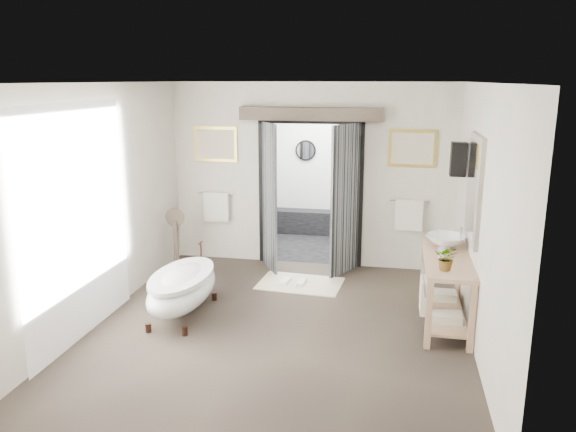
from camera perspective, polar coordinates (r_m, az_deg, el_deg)
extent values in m
plane|color=#453B2E|center=(6.96, -0.95, -11.21)|extent=(5.00, 5.00, 0.00)
cube|color=beige|center=(4.18, -8.13, -7.28)|extent=(4.50, 0.02, 2.90)
cube|color=beige|center=(7.28, -18.61, 1.22)|extent=(0.02, 5.00, 2.90)
cube|color=beige|center=(6.42, 19.05, -0.42)|extent=(0.02, 5.00, 2.90)
cube|color=beige|center=(9.25, -7.09, 4.38)|extent=(1.45, 0.02, 2.90)
cube|color=beige|center=(8.81, 12.20, 3.71)|extent=(1.45, 0.02, 2.90)
cube|color=beige|center=(8.78, 2.39, 11.53)|extent=(1.60, 0.02, 0.60)
cube|color=silver|center=(6.31, -1.06, 13.40)|extent=(4.50, 5.00, 0.02)
cube|color=white|center=(6.77, -20.63, -0.71)|extent=(0.02, 2.20, 2.70)
cube|color=gray|center=(6.87, 18.43, 2.65)|extent=(0.05, 0.95, 1.25)
cube|color=silver|center=(6.86, 18.18, 2.66)|extent=(0.01, 0.80, 1.10)
cube|color=black|center=(7.84, 16.92, 5.54)|extent=(0.20, 0.20, 0.45)
sphere|color=#FFCC8C|center=(7.84, 16.92, 5.54)|extent=(0.10, 0.10, 0.10)
cube|color=black|center=(10.20, 3.09, -2.99)|extent=(2.20, 2.00, 0.01)
cube|color=silver|center=(9.77, 3.28, 11.16)|extent=(2.20, 2.00, 0.02)
cube|color=white|center=(10.89, 3.89, 4.80)|extent=(2.20, 0.02, 2.50)
cube|color=white|center=(10.11, -3.02, 4.12)|extent=(0.02, 2.00, 2.50)
cube|color=white|center=(9.82, 9.56, 3.66)|extent=(0.02, 2.00, 2.50)
cube|color=black|center=(10.92, 3.69, -0.67)|extent=(2.00, 0.35, 0.45)
cylinder|color=silver|center=(10.86, 1.80, 6.67)|extent=(0.40, 0.03, 0.40)
cylinder|color=silver|center=(10.77, 6.03, 6.53)|extent=(0.40, 0.03, 0.40)
cube|color=black|center=(9.11, -2.69, 2.41)|extent=(0.07, 0.10, 2.30)
cube|color=black|center=(8.87, 7.42, 2.00)|extent=(0.07, 0.10, 2.30)
cube|color=black|center=(8.80, 2.37, 9.58)|extent=(1.67, 0.10, 0.07)
cube|color=black|center=(8.73, -1.95, 1.91)|extent=(0.41, 0.73, 2.30)
cube|color=black|center=(8.55, 5.93, 1.59)|extent=(0.41, 0.73, 2.30)
cube|color=brown|center=(8.69, 2.28, 10.32)|extent=(2.20, 0.20, 0.20)
cube|color=#AC9239|center=(9.17, -7.37, 7.26)|extent=(0.72, 0.03, 0.57)
cube|color=beige|center=(9.16, -7.40, 7.25)|extent=(0.62, 0.01, 0.47)
cube|color=#AC9239|center=(8.72, 12.52, 6.72)|extent=(0.72, 0.03, 0.57)
cube|color=beige|center=(8.70, 12.52, 6.71)|extent=(0.62, 0.01, 0.47)
cylinder|color=silver|center=(9.26, -7.29, 2.31)|extent=(0.60, 0.02, 0.02)
cube|color=#EFEBC6|center=(9.28, -7.29, 0.95)|extent=(0.42, 0.08, 0.48)
cylinder|color=silver|center=(8.81, 12.26, 1.52)|extent=(0.60, 0.02, 0.02)
cube|color=#EFEBC6|center=(8.84, 12.19, 0.10)|extent=(0.42, 0.08, 0.48)
cylinder|color=#331D14|center=(7.01, -14.01, -10.96)|extent=(0.07, 0.07, 0.11)
cylinder|color=#331D14|center=(6.84, -10.44, -11.42)|extent=(0.07, 0.07, 0.11)
cylinder|color=#331D14|center=(7.94, -10.68, -7.79)|extent=(0.07, 0.07, 0.11)
cylinder|color=#331D14|center=(7.79, -7.50, -8.09)|extent=(0.07, 0.07, 0.11)
ellipsoid|color=white|center=(7.28, -10.67, -7.27)|extent=(0.70, 1.56, 0.50)
cylinder|color=#331D14|center=(7.81, -8.86, -3.36)|extent=(0.03, 0.03, 0.20)
cube|color=tan|center=(6.48, 14.12, -9.53)|extent=(0.07, 0.07, 0.85)
cube|color=tan|center=(6.52, 18.21, -9.64)|extent=(0.07, 0.07, 0.85)
cube|color=tan|center=(7.86, 13.58, -5.30)|extent=(0.07, 0.07, 0.85)
cube|color=tan|center=(7.90, 16.93, -5.43)|extent=(0.07, 0.07, 0.85)
cube|color=tan|center=(7.05, 15.88, -4.24)|extent=(0.55, 1.60, 0.05)
cube|color=tan|center=(7.28, 15.53, -9.23)|extent=(0.45, 1.50, 0.03)
cylinder|color=silver|center=(7.10, 13.58, -5.88)|extent=(0.02, 1.40, 0.02)
cube|color=#EFEBC6|center=(7.03, 13.54, -7.82)|extent=(0.06, 0.34, 0.42)
cube|color=#EFEBC6|center=(6.93, 15.78, -9.85)|extent=(0.35, 0.25, 0.10)
cube|color=#EFEBC6|center=(7.58, 15.37, -7.75)|extent=(0.35, 0.25, 0.10)
cube|color=brown|center=(9.00, -11.18, -5.34)|extent=(0.20, 0.20, 0.07)
cylinder|color=brown|center=(8.87, -11.30, -2.84)|extent=(0.08, 0.08, 0.76)
cylinder|color=silver|center=(8.78, -11.38, -0.13)|extent=(0.27, 0.02, 0.27)
cylinder|color=brown|center=(8.77, -11.42, -0.16)|extent=(0.30, 0.01, 0.30)
cube|color=beige|center=(8.32, 1.24, -6.88)|extent=(1.26, 0.89, 0.01)
cube|color=white|center=(8.32, -0.25, -6.64)|extent=(0.13, 0.27, 0.05)
cube|color=white|center=(8.28, 1.38, -6.74)|extent=(0.13, 0.27, 0.05)
imported|color=white|center=(7.38, 15.73, -2.53)|extent=(0.53, 0.53, 0.17)
imported|color=gray|center=(6.53, 15.84, -4.12)|extent=(0.30, 0.27, 0.29)
imported|color=gray|center=(7.00, 15.33, -3.36)|extent=(0.08, 0.08, 0.18)
imported|color=gray|center=(7.66, 15.02, -1.92)|extent=(0.13, 0.13, 0.16)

